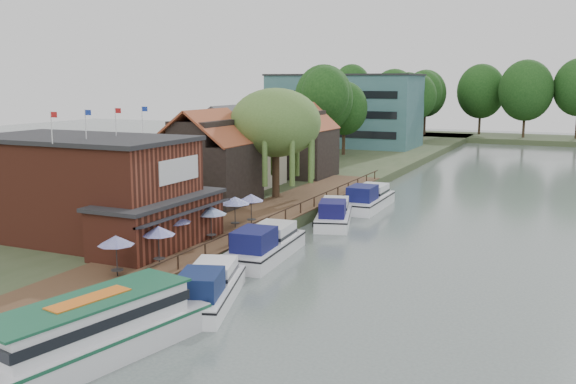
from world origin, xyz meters
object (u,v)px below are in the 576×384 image
at_px(hotel_block, 344,110).
at_px(cruiser_0, 208,283).
at_px(pub, 104,189).
at_px(cottage_b, 233,146).
at_px(umbrella_2, 174,232).
at_px(tour_boat, 78,333).
at_px(umbrella_0, 117,256).
at_px(umbrella_3, 211,223).
at_px(cruiser_1, 265,241).
at_px(cottage_c, 301,140).
at_px(umbrella_5, 251,209).
at_px(cottage_a, 207,157).
at_px(swan, 116,333).
at_px(umbrella_4, 235,212).
at_px(cruiser_3, 368,196).
at_px(cruiser_2, 334,211).
at_px(willow, 276,144).
at_px(umbrella_1, 159,245).

distance_m(hotel_block, cruiser_0, 79.35).
height_order(pub, cottage_b, cottage_b).
height_order(umbrella_2, tour_boat, umbrella_2).
relative_size(umbrella_0, umbrella_2, 1.00).
xyz_separation_m(umbrella_0, umbrella_3, (0.43, 9.48, 0.00)).
xyz_separation_m(hotel_block, cruiser_1, (18.53, -67.24, -5.92)).
relative_size(umbrella_3, tour_boat, 0.18).
bearing_deg(umbrella_0, cottage_c, 98.88).
relative_size(cruiser_1, tour_boat, 0.78).
bearing_deg(umbrella_5, cottage_c, 105.22).
xyz_separation_m(pub, umbrella_0, (6.34, -6.57, -2.36)).
bearing_deg(cottage_a, swan, -66.92).
bearing_deg(tour_boat, swan, 110.64).
xyz_separation_m(pub, cruiser_1, (10.53, 3.76, -3.42)).
distance_m(hotel_block, cottage_b, 46.21).
bearing_deg(cruiser_1, umbrella_5, 122.06).
xyz_separation_m(umbrella_4, cruiser_3, (5.21, 16.60, -1.05)).
distance_m(umbrella_3, cruiser_1, 4.00).
relative_size(cruiser_2, swan, 21.62).
bearing_deg(hotel_block, umbrella_3, -77.76).
bearing_deg(cruiser_3, umbrella_0, -100.84).
bearing_deg(pub, willow, 80.07).
height_order(cottage_c, umbrella_4, cottage_c).
relative_size(umbrella_0, umbrella_1, 1.00).
xyz_separation_m(willow, umbrella_5, (3.43, -11.47, -3.93)).
xyz_separation_m(umbrella_0, umbrella_1, (0.74, 2.96, 0.00)).
height_order(cottage_b, willow, willow).
bearing_deg(cruiser_1, swan, -95.75).
distance_m(willow, cruiser_0, 27.38).
relative_size(cottage_c, umbrella_2, 3.58).
bearing_deg(swan, umbrella_1, 112.16).
bearing_deg(pub, hotel_block, 96.43).
xyz_separation_m(hotel_block, cottage_a, (7.00, -56.00, -1.90)).
height_order(hotel_block, cruiser_1, hotel_block).
xyz_separation_m(willow, tour_boat, (7.30, -34.55, -4.80)).
bearing_deg(umbrella_2, hotel_block, 101.07).
xyz_separation_m(cottage_c, umbrella_0, (6.34, -40.57, -2.96)).
bearing_deg(cottage_b, cruiser_0, -62.75).
relative_size(cruiser_1, swan, 23.05).
bearing_deg(cottage_a, umbrella_1, -66.53).
height_order(cottage_a, cruiser_0, cottage_a).
bearing_deg(tour_boat, umbrella_5, 111.03).
bearing_deg(cottage_a, pub, -86.19).
bearing_deg(umbrella_2, umbrella_3, 75.93).
bearing_deg(cottage_b, cottage_a, -73.30).
bearing_deg(umbrella_1, cruiser_0, -23.08).
height_order(umbrella_2, umbrella_4, same).
bearing_deg(hotel_block, cruiser_2, -70.98).
xyz_separation_m(cottage_c, willow, (3.50, -14.00, 0.96)).
bearing_deg(cruiser_3, tour_boat, -92.13).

